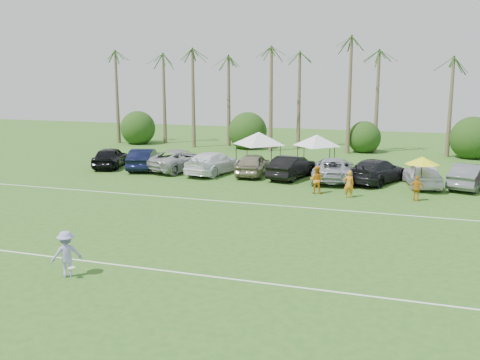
% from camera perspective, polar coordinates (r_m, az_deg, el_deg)
% --- Properties ---
extents(ground, '(120.00, 120.00, 0.00)m').
position_cam_1_polar(ground, '(21.13, -14.37, -10.73)').
color(ground, '#315E1C').
rests_on(ground, ground).
extents(field_lines, '(80.00, 12.10, 0.01)m').
position_cam_1_polar(field_lines, '(27.80, -5.51, -5.05)').
color(field_lines, white).
rests_on(field_lines, ground).
extents(palm_tree_0, '(2.40, 2.40, 8.90)m').
position_cam_1_polar(palm_tree_0, '(63.53, -13.16, 10.68)').
color(palm_tree_0, brown).
rests_on(palm_tree_0, ground).
extents(palm_tree_1, '(2.40, 2.40, 9.90)m').
position_cam_1_polar(palm_tree_1, '(61.10, -9.10, 11.64)').
color(palm_tree_1, brown).
rests_on(palm_tree_1, ground).
extents(palm_tree_2, '(2.40, 2.40, 10.90)m').
position_cam_1_polar(palm_tree_2, '(59.01, -4.69, 12.60)').
color(palm_tree_2, brown).
rests_on(palm_tree_2, ground).
extents(palm_tree_3, '(2.40, 2.40, 11.90)m').
position_cam_1_polar(palm_tree_3, '(57.61, -0.93, 13.51)').
color(palm_tree_3, brown).
rests_on(palm_tree_3, ground).
extents(palm_tree_4, '(2.40, 2.40, 8.90)m').
position_cam_1_polar(palm_tree_4, '(56.39, 2.99, 10.92)').
color(palm_tree_4, brown).
rests_on(palm_tree_4, ground).
extents(palm_tree_5, '(2.40, 2.40, 9.90)m').
position_cam_1_polar(palm_tree_5, '(55.47, 7.08, 11.75)').
color(palm_tree_5, brown).
rests_on(palm_tree_5, ground).
extents(palm_tree_6, '(2.40, 2.40, 10.90)m').
position_cam_1_polar(palm_tree_6, '(54.85, 11.30, 12.53)').
color(palm_tree_6, brown).
rests_on(palm_tree_6, ground).
extents(palm_tree_7, '(2.40, 2.40, 11.90)m').
position_cam_1_polar(palm_tree_7, '(54.53, 15.62, 13.24)').
color(palm_tree_7, brown).
rests_on(palm_tree_7, ground).
extents(palm_tree_8, '(2.40, 2.40, 8.90)m').
position_cam_1_polar(palm_tree_8, '(54.45, 20.81, 10.21)').
color(palm_tree_8, brown).
rests_on(palm_tree_8, ground).
extents(bush_tree_0, '(4.00, 4.00, 4.00)m').
position_cam_1_polar(bush_tree_0, '(63.20, -10.12, 5.64)').
color(bush_tree_0, brown).
rests_on(bush_tree_0, ground).
extents(bush_tree_1, '(4.00, 4.00, 4.00)m').
position_cam_1_polar(bush_tree_1, '(58.21, 1.29, 5.34)').
color(bush_tree_1, brown).
rests_on(bush_tree_1, ground).
extents(bush_tree_2, '(4.00, 4.00, 4.00)m').
position_cam_1_polar(bush_tree_2, '(55.94, 13.17, 4.81)').
color(bush_tree_2, brown).
rests_on(bush_tree_2, ground).
extents(bush_tree_3, '(4.00, 4.00, 4.00)m').
position_cam_1_polar(bush_tree_3, '(55.97, 23.44, 4.18)').
color(bush_tree_3, brown).
rests_on(bush_tree_3, ground).
extents(sideline_player_a, '(0.73, 0.57, 1.75)m').
position_cam_1_polar(sideline_player_a, '(34.83, 11.54, -0.42)').
color(sideline_player_a, orange).
rests_on(sideline_player_a, ground).
extents(sideline_player_b, '(0.89, 0.70, 1.84)m').
position_cam_1_polar(sideline_player_b, '(35.64, 8.15, 0.03)').
color(sideline_player_b, orange).
rests_on(sideline_player_b, ground).
extents(sideline_player_c, '(0.94, 0.40, 1.60)m').
position_cam_1_polar(sideline_player_c, '(34.95, 18.34, -0.86)').
color(sideline_player_c, orange).
rests_on(sideline_player_c, ground).
extents(canopy_tent_left, '(4.50, 4.50, 3.65)m').
position_cam_1_polar(canopy_tent_left, '(43.84, 2.02, 5.14)').
color(canopy_tent_left, black).
rests_on(canopy_tent_left, ground).
extents(canopy_tent_right, '(4.08, 4.08, 3.30)m').
position_cam_1_polar(canopy_tent_right, '(45.01, 8.21, 4.81)').
color(canopy_tent_right, black).
rests_on(canopy_tent_right, ground).
extents(market_umbrella, '(2.22, 2.22, 2.47)m').
position_cam_1_polar(market_umbrella, '(37.00, 18.87, 1.98)').
color(market_umbrella, black).
rests_on(market_umbrella, ground).
extents(frisbee_player, '(1.34, 1.31, 1.84)m').
position_cam_1_polar(frisbee_player, '(21.99, -18.04, -7.51)').
color(frisbee_player, '#9B90CD').
rests_on(frisbee_player, ground).
extents(parked_car_0, '(3.26, 5.46, 1.74)m').
position_cam_1_polar(parked_car_0, '(46.53, -13.65, 2.38)').
color(parked_car_0, black).
rests_on(parked_car_0, ground).
extents(parked_car_1, '(3.21, 5.58, 1.74)m').
position_cam_1_polar(parked_car_1, '(45.01, -10.22, 2.23)').
color(parked_car_1, black).
rests_on(parked_car_1, ground).
extents(parked_car_2, '(4.66, 6.84, 1.74)m').
position_cam_1_polar(parked_car_2, '(44.01, -6.36, 2.14)').
color(parked_car_2, '#A3A3A3').
rests_on(parked_car_2, ground).
extents(parked_car_3, '(3.65, 6.37, 1.74)m').
position_cam_1_polar(parked_car_3, '(42.33, -2.80, 1.83)').
color(parked_car_3, white).
rests_on(parked_car_3, ground).
extents(parked_car_4, '(2.35, 5.22, 1.74)m').
position_cam_1_polar(parked_car_4, '(41.68, 1.41, 1.70)').
color(parked_car_4, gray).
rests_on(parked_car_4, ground).
extents(parked_car_5, '(2.89, 5.54, 1.74)m').
position_cam_1_polar(parked_car_5, '(40.65, 5.54, 1.40)').
color(parked_car_5, black).
rests_on(parked_car_5, ground).
extents(parked_car_6, '(3.59, 6.55, 1.74)m').
position_cam_1_polar(parked_car_6, '(40.10, 9.90, 1.15)').
color(parked_car_6, '#A1A5AE').
rests_on(parked_car_6, ground).
extents(parked_car_7, '(4.50, 6.47, 1.74)m').
position_cam_1_polar(parked_car_7, '(40.10, 14.40, 0.96)').
color(parked_car_7, black).
rests_on(parked_car_7, ground).
extents(parked_car_8, '(3.04, 5.41, 1.74)m').
position_cam_1_polar(parked_car_8, '(39.60, 18.87, 0.58)').
color(parked_car_8, white).
rests_on(parked_car_8, ground).
extents(parked_car_9, '(3.40, 5.59, 1.74)m').
position_cam_1_polar(parked_car_9, '(40.20, 23.32, 0.41)').
color(parked_car_9, slate).
rests_on(parked_car_9, ground).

